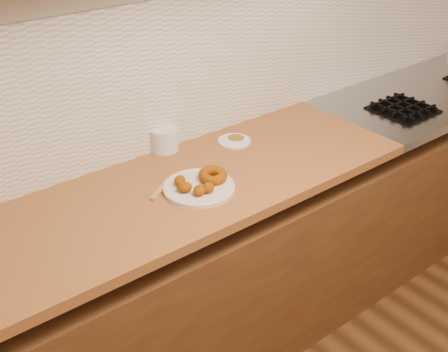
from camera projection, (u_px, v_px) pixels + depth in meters
The scene contains 13 objects.
wall_back at pixel (219, 26), 2.27m from camera, with size 4.00×0.02×2.70m, color #B8AA90.
base_cabinet at pixel (261, 253), 2.55m from camera, with size 3.60×0.60×0.77m, color brown.
butcher_block at pixel (126, 212), 1.95m from camera, with size 2.30×0.62×0.04m, color #955B31.
stovetop at pixel (431, 92), 2.91m from camera, with size 1.30×0.62×0.04m, color #9EA0A5.
backsplash at pixel (221, 63), 2.34m from camera, with size 3.60×0.02×0.60m, color silver.
burner_grates at pixel (443, 92), 2.83m from camera, with size 0.91×0.26×0.03m.
donut_plate at pixel (199, 188), 2.04m from camera, with size 0.26×0.26×0.01m, color beige.
ring_donut at pixel (213, 175), 2.06m from camera, with size 0.11×0.11×0.04m, color #863E00.
fried_dough_chunks at pixel (192, 187), 1.99m from camera, with size 0.12×0.16×0.04m.
plastic_tub at pixel (164, 139), 2.29m from camera, with size 0.12×0.12×0.10m, color silver.
tub_lid at pixel (234, 141), 2.37m from camera, with size 0.14×0.14×0.01m, color silver.
brass_jar_lid at pixel (236, 139), 2.39m from camera, with size 0.07×0.07×0.01m, color #B79033.
wooden_utensil at pixel (161, 189), 2.03m from camera, with size 0.15×0.02×0.01m, color olive.
Camera 1 is at (-1.38, 0.20, 1.97)m, focal length 45.00 mm.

